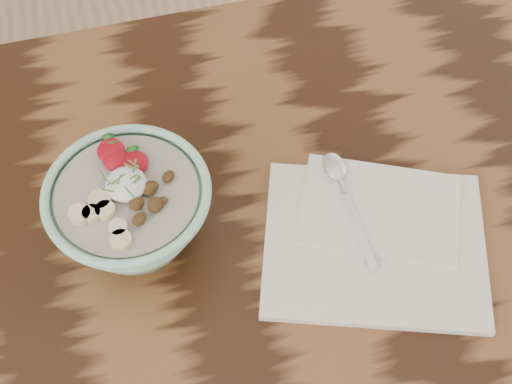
# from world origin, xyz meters

# --- Properties ---
(table) EXTENTS (1.60, 0.90, 0.75)m
(table) POSITION_xyz_m (0.00, 0.00, 0.66)
(table) COLOR black
(table) RESTS_ON ground
(breakfast_bowl) EXTENTS (0.18, 0.18, 0.12)m
(breakfast_bowl) POSITION_xyz_m (-0.07, 0.10, 0.81)
(breakfast_bowl) COLOR #A1D9BB
(breakfast_bowl) RESTS_ON table
(napkin) EXTENTS (0.30, 0.27, 0.02)m
(napkin) POSITION_xyz_m (0.19, 0.03, 0.76)
(napkin) COLOR white
(napkin) RESTS_ON table
(spoon) EXTENTS (0.03, 0.16, 0.01)m
(spoon) POSITION_xyz_m (0.17, 0.10, 0.77)
(spoon) COLOR silver
(spoon) RESTS_ON napkin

